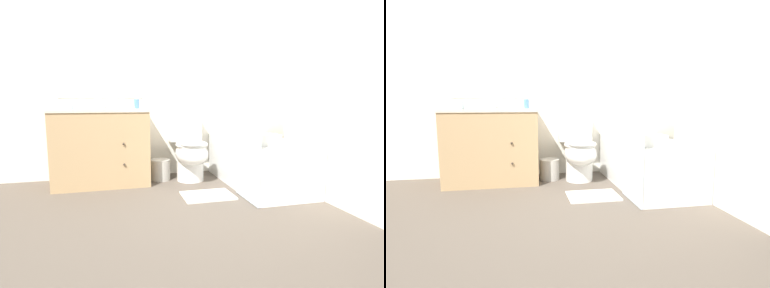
{
  "view_description": "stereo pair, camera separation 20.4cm",
  "coord_description": "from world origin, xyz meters",
  "views": [
    {
      "loc": [
        -0.61,
        -2.13,
        0.93
      ],
      "look_at": [
        0.13,
        0.73,
        0.51
      ],
      "focal_mm": 28.0,
      "sensor_mm": 36.0,
      "label": 1
    },
    {
      "loc": [
        -0.41,
        -2.17,
        0.93
      ],
      "look_at": [
        0.13,
        0.73,
        0.51
      ],
      "focal_mm": 28.0,
      "sensor_mm": 36.0,
      "label": 2
    }
  ],
  "objects": [
    {
      "name": "ground_plane",
      "position": [
        0.0,
        0.0,
        0.0
      ],
      "size": [
        14.0,
        14.0,
        0.0
      ],
      "primitive_type": "plane",
      "color": "brown"
    },
    {
      "name": "wall_back",
      "position": [
        -0.01,
        1.64,
        1.25
      ],
      "size": [
        8.0,
        0.06,
        2.5
      ],
      "color": "white",
      "rests_on": "ground_plane"
    },
    {
      "name": "wall_right",
      "position": [
        1.29,
        0.81,
        1.25
      ],
      "size": [
        0.05,
        2.61,
        2.5
      ],
      "color": "white",
      "rests_on": "ground_plane"
    },
    {
      "name": "vanity_cabinet",
      "position": [
        -0.75,
        1.33,
        0.43
      ],
      "size": [
        1.03,
        0.61,
        0.84
      ],
      "color": "tan",
      "rests_on": "ground_plane"
    },
    {
      "name": "sink_faucet",
      "position": [
        -0.75,
        1.53,
        0.88
      ],
      "size": [
        0.14,
        0.12,
        0.12
      ],
      "color": "silver",
      "rests_on": "vanity_cabinet"
    },
    {
      "name": "toilet",
      "position": [
        0.24,
        1.25,
        0.36
      ],
      "size": [
        0.4,
        0.7,
        0.79
      ],
      "color": "white",
      "rests_on": "ground_plane"
    },
    {
      "name": "bathtub",
      "position": [
        0.93,
        0.88,
        0.26
      ],
      "size": [
        0.66,
        1.46,
        0.51
      ],
      "color": "white",
      "rests_on": "ground_plane"
    },
    {
      "name": "shower_curtain",
      "position": [
        0.58,
        0.38,
        0.94
      ],
      "size": [
        0.01,
        0.48,
        1.86
      ],
      "color": "silver",
      "rests_on": "ground_plane"
    },
    {
      "name": "wastebasket",
      "position": [
        -0.1,
        1.32,
        0.12
      ],
      "size": [
        0.23,
        0.23,
        0.25
      ],
      "color": "#B7B2A8",
      "rests_on": "ground_plane"
    },
    {
      "name": "tissue_box",
      "position": [
        -0.51,
        1.41,
        0.89
      ],
      "size": [
        0.13,
        0.13,
        0.11
      ],
      "color": "beige",
      "rests_on": "vanity_cabinet"
    },
    {
      "name": "soap_dispenser",
      "position": [
        -0.35,
        1.37,
        0.9
      ],
      "size": [
        0.06,
        0.06,
        0.14
      ],
      "color": "#4C7AB2",
      "rests_on": "vanity_cabinet"
    },
    {
      "name": "hand_towel_folded",
      "position": [
        -1.12,
        1.13,
        0.89
      ],
      "size": [
        0.22,
        0.14,
        0.09
      ],
      "color": "silver",
      "rests_on": "vanity_cabinet"
    },
    {
      "name": "bath_towel_folded",
      "position": [
        0.78,
        0.47,
        0.56
      ],
      "size": [
        0.26,
        0.22,
        0.1
      ],
      "color": "white",
      "rests_on": "bathtub"
    },
    {
      "name": "bath_mat",
      "position": [
        0.26,
        0.58,
        0.01
      ],
      "size": [
        0.5,
        0.36,
        0.02
      ],
      "color": "silver",
      "rests_on": "ground_plane"
    }
  ]
}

